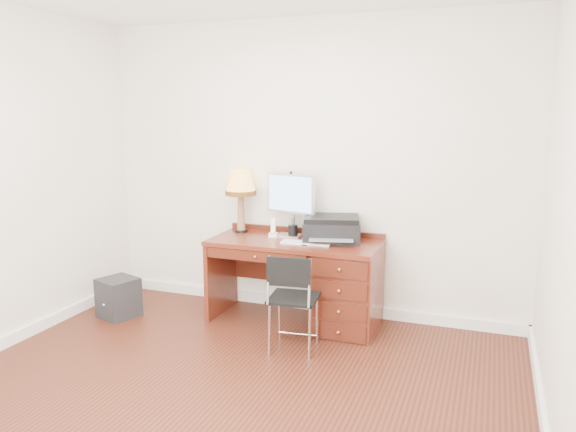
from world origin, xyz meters
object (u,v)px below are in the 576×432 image
at_px(desk, 329,281).
at_px(monitor, 290,197).
at_px(leg_lamp, 241,186).
at_px(phone, 273,231).
at_px(chair, 291,293).
at_px(equipment_box, 119,298).
at_px(printer, 331,229).

relative_size(desk, monitor, 2.64).
height_order(leg_lamp, phone, leg_lamp).
height_order(monitor, phone, monitor).
distance_m(phone, chair, 0.87).
bearing_deg(desk, equipment_box, -166.55).
distance_m(desk, phone, 0.68).
xyz_separation_m(desk, leg_lamp, (-0.92, 0.16, 0.77)).
bearing_deg(leg_lamp, chair, -45.01).
height_order(monitor, equipment_box, monitor).
bearing_deg(leg_lamp, desk, -9.92).
bearing_deg(chair, monitor, 103.56).
bearing_deg(printer, chair, -113.94).
height_order(desk, chair, chair).
distance_m(printer, leg_lamp, 0.96).
relative_size(leg_lamp, equipment_box, 1.65).
relative_size(phone, chair, 0.21).
bearing_deg(desk, chair, -101.83).
bearing_deg(equipment_box, monitor, 41.96).
height_order(desk, monitor, monitor).
bearing_deg(phone, leg_lamp, 153.47).
relative_size(desk, printer, 2.61).
distance_m(printer, equipment_box, 2.07).
distance_m(monitor, chair, 1.05).
bearing_deg(monitor, desk, -7.58).
bearing_deg(printer, desk, -95.62).
relative_size(leg_lamp, chair, 0.75).
xyz_separation_m(printer, leg_lamp, (-0.90, 0.05, 0.33)).
distance_m(chair, equipment_box, 1.79).
bearing_deg(monitor, chair, -55.80).
relative_size(monitor, equipment_box, 1.58).
relative_size(desk, leg_lamp, 2.52).
bearing_deg(chair, printer, 74.31).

